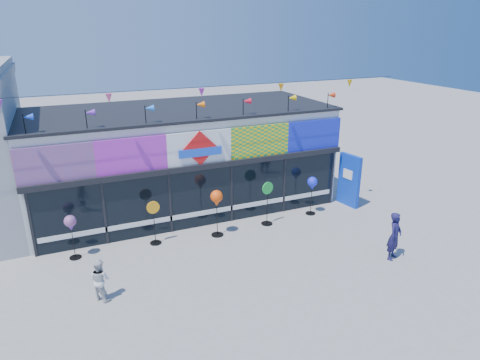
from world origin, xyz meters
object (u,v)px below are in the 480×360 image
spinner_2 (217,200)px  child (100,280)px  blue_sign (349,180)px  spinner_1 (154,221)px  spinner_0 (71,224)px  spinner_4 (312,184)px  adult_man (395,236)px  spinner_3 (267,202)px

spinner_2 → child: size_ratio=1.43×
blue_sign → spinner_1: size_ratio=1.39×
blue_sign → spinner_0: blue_sign is taller
spinner_1 → spinner_4: bearing=0.1°
spinner_0 → child: 2.80m
blue_sign → spinner_4: blue_sign is taller
spinner_0 → adult_man: (9.60, -4.13, -0.41)m
spinner_2 → spinner_4: bearing=3.9°
spinner_0 → adult_man: adult_man is taller
spinner_1 → child: size_ratio=1.30×
spinner_4 → spinner_1: bearing=-179.9°
blue_sign → child: 10.79m
spinner_1 → child: bearing=-128.7°
spinner_4 → adult_man: 4.15m
blue_sign → spinner_4: 1.95m
spinner_1 → adult_man: size_ratio=0.99×
spinner_1 → child: spinner_1 is taller
adult_man → spinner_2: bearing=112.3°
spinner_2 → spinner_0: bearing=176.2°
spinner_0 → child: spinner_0 is taller
spinner_1 → spinner_3: (4.30, -0.15, 0.07)m
spinner_1 → spinner_3: bearing=-2.0°
adult_man → child: size_ratio=1.32×
spinner_4 → child: size_ratio=1.29×
spinner_0 → spinner_3: (6.96, -0.20, -0.31)m
blue_sign → adult_man: blue_sign is taller
spinner_1 → adult_man: 8.05m
blue_sign → spinner_3: blue_sign is taller
spinner_3 → spinner_4: bearing=4.3°
blue_sign → spinner_3: bearing=175.4°
spinner_3 → spinner_4: 2.10m
blue_sign → spinner_3: (-4.00, -0.35, -0.20)m
spinner_1 → child: (-2.10, -2.62, -0.23)m
spinner_1 → spinner_2: bearing=-7.1°
spinner_2 → spinner_4: size_ratio=1.11×
blue_sign → spinner_1: 8.31m
spinner_0 → spinner_4: 9.03m
adult_man → child: adult_man is taller
spinner_2 → adult_man: 6.09m
spinner_0 → spinner_3: 6.97m
spinner_4 → child: bearing=-162.7°
spinner_0 → spinner_2: size_ratio=0.87×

